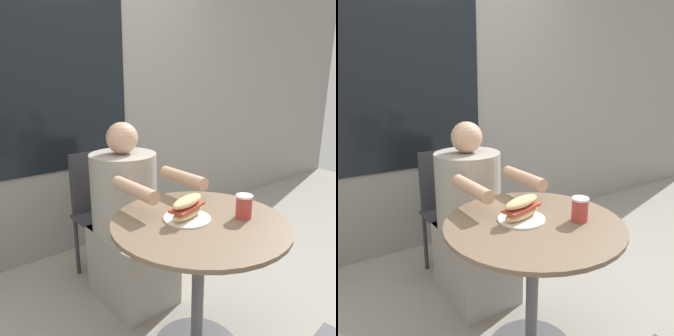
{
  "view_description": "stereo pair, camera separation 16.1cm",
  "coord_description": "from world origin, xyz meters",
  "views": [
    {
      "loc": [
        -0.98,
        -0.98,
        1.34
      ],
      "look_at": [
        0.0,
        0.23,
        0.92
      ],
      "focal_mm": 35.0,
      "sensor_mm": 36.0,
      "label": 1
    },
    {
      "loc": [
        -0.85,
        -1.07,
        1.34
      ],
      "look_at": [
        0.0,
        0.23,
        0.92
      ],
      "focal_mm": 35.0,
      "sensor_mm": 36.0,
      "label": 2
    }
  ],
  "objects": [
    {
      "name": "diner_chair",
      "position": [
        -0.0,
        0.97,
        0.52
      ],
      "size": [
        0.38,
        0.38,
        0.87
      ],
      "rotation": [
        0.0,
        0.0,
        3.15
      ],
      "color": "#333338",
      "rests_on": "ground_plane"
    },
    {
      "name": "drink_cup",
      "position": [
        0.18,
        -0.1,
        0.78
      ],
      "size": [
        0.08,
        0.08,
        0.11
      ],
      "color": "#B73D38",
      "rests_on": "cafe_table"
    },
    {
      "name": "sandwich_on_plate",
      "position": [
        -0.03,
        0.05,
        0.77
      ],
      "size": [
        0.22,
        0.22,
        0.11
      ],
      "rotation": [
        0.0,
        0.0,
        0.27
      ],
      "color": "white",
      "rests_on": "cafe_table"
    },
    {
      "name": "cafe_table",
      "position": [
        0.0,
        0.0,
        0.54
      ],
      "size": [
        0.81,
        0.81,
        0.72
      ],
      "color": "brown",
      "rests_on": "ground_plane"
    },
    {
      "name": "storefront_wall",
      "position": [
        -0.0,
        1.44,
        1.4
      ],
      "size": [
        8.0,
        0.09,
        2.8
      ],
      "color": "gray",
      "rests_on": "ground_plane"
    },
    {
      "name": "seated_diner",
      "position": [
        -0.0,
        0.61,
        0.47
      ],
      "size": [
        0.4,
        0.72,
        1.11
      ],
      "rotation": [
        0.0,
        0.0,
        3.15
      ],
      "color": "gray",
      "rests_on": "ground_plane"
    }
  ]
}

